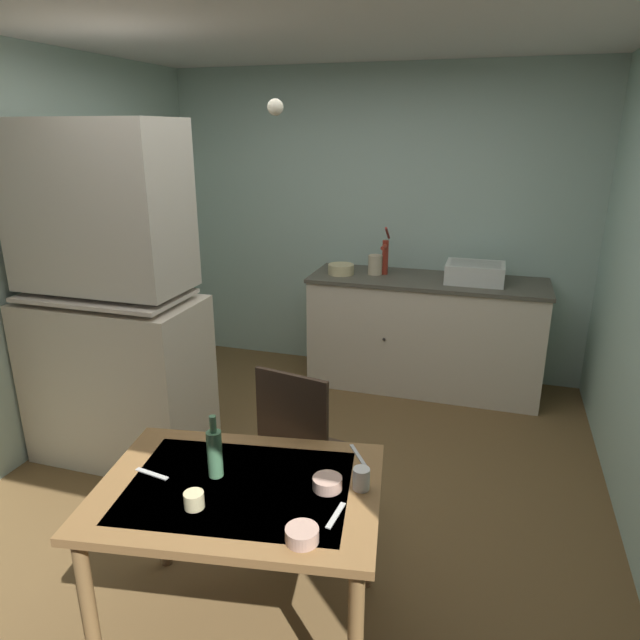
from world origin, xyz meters
name	(u,v)px	position (x,y,z in m)	size (l,w,h in m)	color
ground_plane	(296,491)	(0.00, 0.00, 0.00)	(5.10, 5.10, 0.00)	brown
wall_back	(375,224)	(0.00, 2.10, 1.28)	(3.68, 0.10, 2.56)	#ABC7B9
wall_left	(12,262)	(-1.84, 0.00, 1.28)	(0.10, 4.20, 2.56)	#ACC8B8
ceiling_slab	(288,0)	(0.00, 0.00, 2.61)	(3.68, 4.20, 0.10)	white
hutch_cabinet	(111,311)	(-1.23, 0.09, 0.99)	(1.09, 0.59, 2.12)	beige
counter_cabinet	(424,333)	(0.52, 1.73, 0.46)	(1.87, 0.64, 0.93)	beige
sink_basin	(475,272)	(0.88, 1.73, 1.01)	(0.44, 0.34, 0.15)	silver
hand_pump	(385,254)	(0.16, 1.78, 1.10)	(0.05, 0.27, 0.39)	maroon
mixing_bowl_counter	(341,269)	(-0.19, 1.68, 0.97)	(0.21, 0.21, 0.08)	beige
stoneware_crock	(375,265)	(0.08, 1.76, 1.01)	(0.12, 0.12, 0.16)	beige
dining_table	(240,506)	(0.12, -0.99, 0.63)	(1.22, 0.94, 0.72)	olive
chair_far_side	(304,453)	(0.18, -0.38, 0.52)	(0.47, 0.47, 0.99)	#3C2A1D
serving_bowl_wide	(327,483)	(0.46, -0.91, 0.75)	(0.12, 0.12, 0.05)	tan
soup_bowl_small	(302,535)	(0.47, -1.22, 0.75)	(0.12, 0.12, 0.05)	tan
teacup_cream	(361,479)	(0.59, -0.87, 0.77)	(0.07, 0.07, 0.09)	white
mug_tall	(194,500)	(0.02, -1.16, 0.75)	(0.08, 0.08, 0.06)	beige
glass_bottle	(215,452)	(0.01, -0.95, 0.83)	(0.06, 0.06, 0.27)	#4C7F56
table_knife	(359,456)	(0.53, -0.65, 0.73)	(0.20, 0.02, 0.01)	silver
teaspoon_near_bowl	(336,515)	(0.54, -1.06, 0.73)	(0.16, 0.02, 0.01)	beige
teaspoon_by_cup	(152,474)	(-0.25, -1.03, 0.73)	(0.16, 0.02, 0.01)	beige
pendant_bulb	(275,107)	(-0.08, 0.03, 2.16)	(0.08, 0.08, 0.08)	#F9EFCC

